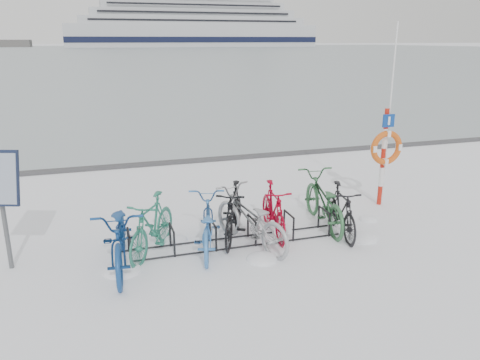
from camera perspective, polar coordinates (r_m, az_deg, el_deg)
name	(u,v)px	position (r m, az deg, el deg)	size (l,w,h in m)	color
ground	(233,243)	(8.46, -0.90, -7.75)	(900.00, 900.00, 0.00)	white
ice_sheet	(96,51)	(162.44, -17.15, 14.79)	(400.00, 298.00, 0.02)	#9BA8AF
quay_edge	(176,162)	(13.90, -7.82, 2.19)	(400.00, 0.25, 0.10)	#3F3F42
bike_rack	(233,234)	(8.38, -0.90, -6.62)	(4.00, 0.48, 0.46)	black
lifebuoy_station	(386,148)	(10.45, 17.35, 3.77)	(0.74, 0.22, 3.86)	#AF1B0E
cruise_ferry	(192,24)	(247.60, -5.83, 18.41)	(123.78, 23.38, 40.67)	silver
bike_0	(120,234)	(7.68, -14.37, -6.36)	(0.74, 2.14, 1.12)	navy
bike_1	(152,224)	(8.07, -10.69, -5.27)	(0.49, 1.73, 1.04)	#25735C
bike_2	(206,223)	(8.08, -4.12, -5.25)	(0.64, 1.84, 0.96)	#3976BE
bike_3	(233,211)	(8.49, -0.80, -3.83)	(0.49, 1.74, 1.05)	black
bike_4	(250,217)	(8.21, 1.22, -4.57)	(0.69, 1.99, 1.05)	#96989C
bike_5	(273,208)	(8.71, 4.10, -3.47)	(0.47, 1.66, 1.00)	#A0031B
bike_6	(323,199)	(9.22, 10.10, -2.33)	(0.71, 2.03, 1.07)	#30653B
bike_7	(341,209)	(8.90, 12.21, -3.46)	(0.46, 1.63, 0.98)	black
snow_drifts	(250,247)	(8.33, 1.26, -8.15)	(5.42, 1.77, 0.21)	white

